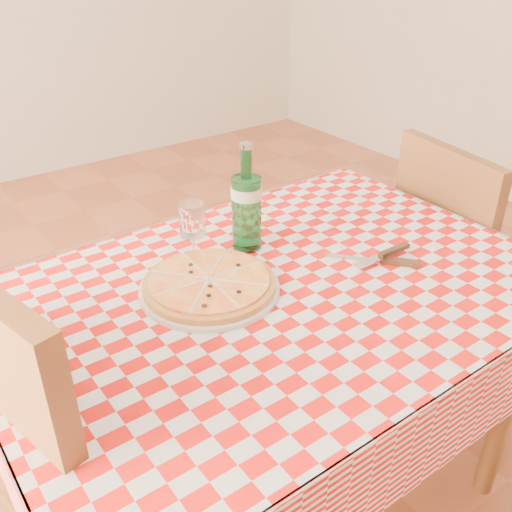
{
  "coord_description": "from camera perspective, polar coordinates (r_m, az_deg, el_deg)",
  "views": [
    {
      "loc": [
        -0.7,
        -0.86,
        1.48
      ],
      "look_at": [
        -0.02,
        0.06,
        0.82
      ],
      "focal_mm": 40.0,
      "sensor_mm": 36.0,
      "label": 1
    }
  ],
  "objects": [
    {
      "name": "tablecloth",
      "position": [
        1.32,
        2.25,
        -3.2
      ],
      "size": [
        1.3,
        0.9,
        0.01
      ],
      "primitive_type": "cube",
      "color": "#B20F0A",
      "rests_on": "dining_table"
    },
    {
      "name": "pizza_plate",
      "position": [
        1.3,
        -4.69,
        -2.7
      ],
      "size": [
        0.34,
        0.34,
        0.04
      ],
      "primitive_type": null,
      "rotation": [
        0.0,
        0.0,
        -0.08
      ],
      "color": "#C68442",
      "rests_on": "tablecloth"
    },
    {
      "name": "chair_near",
      "position": [
        2.01,
        19.44,
        -0.12
      ],
      "size": [
        0.48,
        0.48,
        0.92
      ],
      "rotation": [
        0.0,
        0.0,
        -0.18
      ],
      "color": "brown",
      "rests_on": "ground"
    },
    {
      "name": "wine_glass",
      "position": [
        1.38,
        -6.32,
        2.24
      ],
      "size": [
        0.07,
        0.07,
        0.16
      ],
      "primitive_type": null,
      "rotation": [
        0.0,
        0.0,
        -0.2
      ],
      "color": "white",
      "rests_on": "tablecloth"
    },
    {
      "name": "water_bottle",
      "position": [
        1.42,
        -0.96,
        5.87
      ],
      "size": [
        0.1,
        0.1,
        0.28
      ],
      "primitive_type": null,
      "rotation": [
        0.0,
        0.0,
        0.38
      ],
      "color": "#186126",
      "rests_on": "tablecloth"
    },
    {
      "name": "dining_table",
      "position": [
        1.38,
        2.17,
        -6.5
      ],
      "size": [
        1.2,
        0.8,
        0.75
      ],
      "color": "brown",
      "rests_on": "ground"
    },
    {
      "name": "cutlery",
      "position": [
        1.44,
        12.31,
        -0.14
      ],
      "size": [
        0.3,
        0.28,
        0.03
      ],
      "primitive_type": null,
      "rotation": [
        0.0,
        0.0,
        -0.38
      ],
      "color": "silver",
      "rests_on": "tablecloth"
    }
  ]
}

